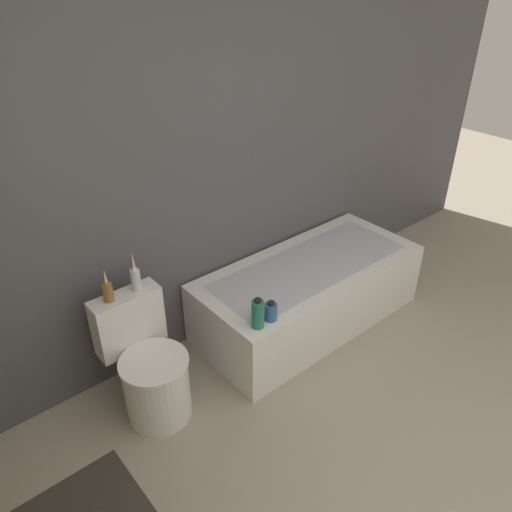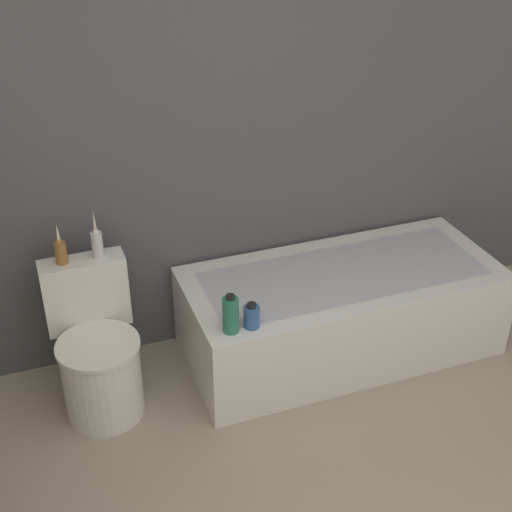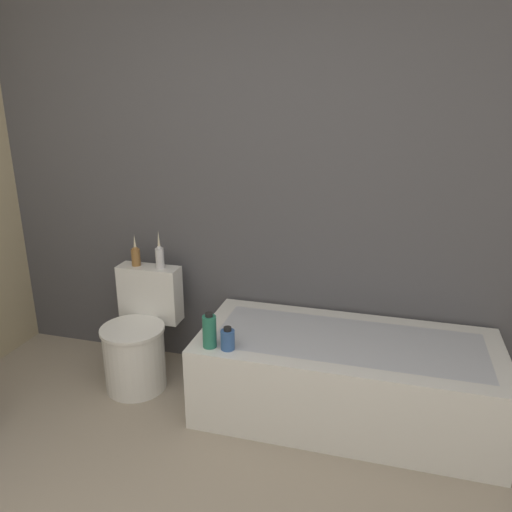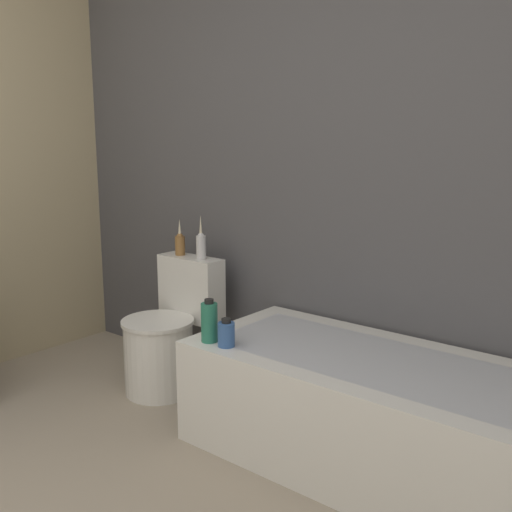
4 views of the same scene
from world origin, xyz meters
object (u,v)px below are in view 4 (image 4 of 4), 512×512
(vase_gold, at_px, (180,243))
(vase_silver, at_px, (201,244))
(shampoo_bottle_short, at_px, (226,334))
(bathtub, at_px, (377,414))
(shampoo_bottle_tall, at_px, (209,322))
(toilet, at_px, (168,337))

(vase_gold, height_order, vase_silver, vase_silver)
(vase_gold, bearing_deg, vase_silver, -0.52)
(shampoo_bottle_short, bearing_deg, vase_silver, 142.34)
(bathtub, height_order, vase_silver, vase_silver)
(vase_silver, xyz_separation_m, shampoo_bottle_tall, (0.50, -0.47, -0.23))
(toilet, distance_m, vase_silver, 0.55)
(toilet, xyz_separation_m, shampoo_bottle_short, (0.69, -0.28, 0.24))
(shampoo_bottle_tall, bearing_deg, shampoo_bottle_short, 0.37)
(toilet, bearing_deg, shampoo_bottle_short, -21.72)
(vase_silver, bearing_deg, shampoo_bottle_short, -37.66)
(shampoo_bottle_short, bearing_deg, shampoo_bottle_tall, -179.63)
(toilet, bearing_deg, shampoo_bottle_tall, -25.17)
(vase_gold, xyz_separation_m, shampoo_bottle_short, (0.78, -0.47, -0.26))
(bathtub, bearing_deg, shampoo_bottle_short, -155.99)
(toilet, distance_m, shampoo_bottle_tall, 0.71)
(vase_gold, height_order, shampoo_bottle_short, vase_gold)
(toilet, bearing_deg, bathtub, -0.12)
(toilet, relative_size, vase_silver, 2.93)
(vase_gold, height_order, shampoo_bottle_tall, vase_gold)
(shampoo_bottle_short, bearing_deg, vase_gold, 148.84)
(vase_gold, relative_size, shampoo_bottle_tall, 1.05)
(bathtub, distance_m, toilet, 1.31)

